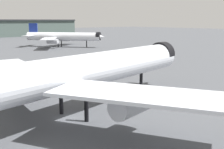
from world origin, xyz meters
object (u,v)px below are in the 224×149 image
at_px(airliner_near_gate, 83,72).
at_px(baggage_cart_trailing, 81,71).
at_px(baggage_tug_wing, 118,70).
at_px(airliner_far_taxiway, 63,37).

height_order(airliner_near_gate, baggage_cart_trailing, airliner_near_gate).
bearing_deg(baggage_cart_trailing, baggage_tug_wing, 147.16).
bearing_deg(airliner_near_gate, airliner_far_taxiway, 50.47).
xyz_separation_m(baggage_tug_wing, baggage_cart_trailing, (-8.67, 5.98, 0.00)).
relative_size(airliner_far_taxiway, baggage_cart_trailing, 17.03).
bearing_deg(airliner_far_taxiway, baggage_tug_wing, -58.25).
relative_size(airliner_far_taxiway, baggage_tug_wing, 12.65).
bearing_deg(airliner_near_gate, baggage_cart_trailing, 46.03).
xyz_separation_m(airliner_near_gate, airliner_far_taxiway, (55.78, 102.90, -1.03)).
distance_m(airliner_far_taxiway, baggage_tug_wing, 85.32).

